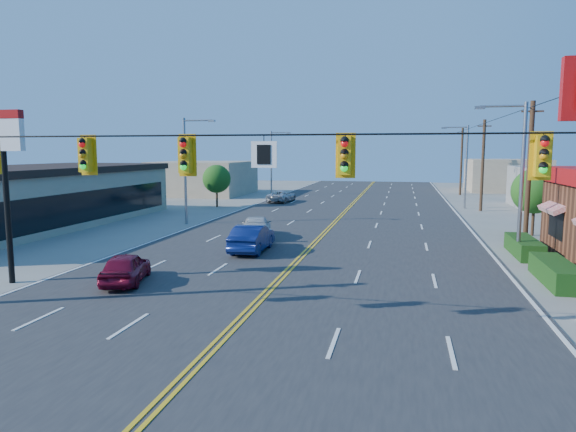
% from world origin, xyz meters
% --- Properties ---
extents(ground, '(160.00, 160.00, 0.00)m').
position_xyz_m(ground, '(0.00, 0.00, 0.00)').
color(ground, gray).
rests_on(ground, ground).
extents(road, '(20.00, 120.00, 0.06)m').
position_xyz_m(road, '(0.00, 20.00, 0.03)').
color(road, '#2D2D30').
rests_on(road, ground).
extents(signal_span, '(24.32, 0.34, 9.00)m').
position_xyz_m(signal_span, '(-0.12, 0.00, 4.89)').
color(signal_span, '#47301E').
rests_on(signal_span, ground).
extents(strip_mall, '(10.40, 26.40, 4.40)m').
position_xyz_m(strip_mall, '(-22.00, 18.00, 2.25)').
color(strip_mall, tan).
rests_on(strip_mall, ground).
extents(pizza_hut_sign, '(1.90, 0.30, 6.85)m').
position_xyz_m(pizza_hut_sign, '(-11.00, 4.00, 5.18)').
color(pizza_hut_sign, black).
rests_on(pizza_hut_sign, ground).
extents(streetlight_se, '(2.55, 0.25, 8.00)m').
position_xyz_m(streetlight_se, '(10.79, 14.00, 4.51)').
color(streetlight_se, gray).
rests_on(streetlight_se, ground).
extents(streetlight_ne, '(2.55, 0.25, 8.00)m').
position_xyz_m(streetlight_ne, '(10.79, 38.00, 4.51)').
color(streetlight_ne, gray).
rests_on(streetlight_ne, ground).
extents(streetlight_sw, '(2.55, 0.25, 8.00)m').
position_xyz_m(streetlight_sw, '(-10.79, 22.00, 4.51)').
color(streetlight_sw, gray).
rests_on(streetlight_sw, ground).
extents(streetlight_nw, '(2.55, 0.25, 8.00)m').
position_xyz_m(streetlight_nw, '(-10.79, 48.00, 4.51)').
color(streetlight_nw, gray).
rests_on(streetlight_nw, ground).
extents(utility_pole_near, '(0.28, 0.28, 8.40)m').
position_xyz_m(utility_pole_near, '(12.20, 18.00, 4.20)').
color(utility_pole_near, '#47301E').
rests_on(utility_pole_near, ground).
extents(utility_pole_mid, '(0.28, 0.28, 8.40)m').
position_xyz_m(utility_pole_mid, '(12.20, 36.00, 4.20)').
color(utility_pole_mid, '#47301E').
rests_on(utility_pole_mid, ground).
extents(utility_pole_far, '(0.28, 0.28, 8.40)m').
position_xyz_m(utility_pole_far, '(12.20, 54.00, 4.20)').
color(utility_pole_far, '#47301E').
rests_on(utility_pole_far, ground).
extents(tree_kfc_rear, '(2.94, 2.94, 4.41)m').
position_xyz_m(tree_kfc_rear, '(13.50, 22.00, 2.93)').
color(tree_kfc_rear, '#47301E').
rests_on(tree_kfc_rear, ground).
extents(tree_west, '(2.80, 2.80, 4.20)m').
position_xyz_m(tree_west, '(-13.00, 34.00, 2.79)').
color(tree_west, '#47301E').
rests_on(tree_west, ground).
extents(bld_west_far, '(11.00, 12.00, 4.20)m').
position_xyz_m(bld_west_far, '(-20.00, 48.00, 2.10)').
color(bld_west_far, tan).
rests_on(bld_west_far, ground).
extents(bld_east_far, '(10.00, 10.00, 4.40)m').
position_xyz_m(bld_east_far, '(19.00, 62.00, 2.20)').
color(bld_east_far, tan).
rests_on(bld_east_far, ground).
extents(car_magenta, '(2.49, 4.03, 1.28)m').
position_xyz_m(car_magenta, '(-6.16, 4.86, 0.64)').
color(car_magenta, maroon).
rests_on(car_magenta, ground).
extents(car_blue, '(1.69, 4.53, 1.48)m').
position_xyz_m(car_blue, '(-2.94, 12.53, 0.74)').
color(car_blue, navy).
rests_on(car_blue, ground).
extents(car_white, '(3.01, 4.93, 1.34)m').
position_xyz_m(car_white, '(-4.02, 17.11, 0.67)').
color(car_white, '#B9B9B9').
rests_on(car_white, ground).
extents(car_silver, '(2.65, 4.74, 1.25)m').
position_xyz_m(car_silver, '(-7.69, 39.57, 0.63)').
color(car_silver, '#B4B6BA').
rests_on(car_silver, ground).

